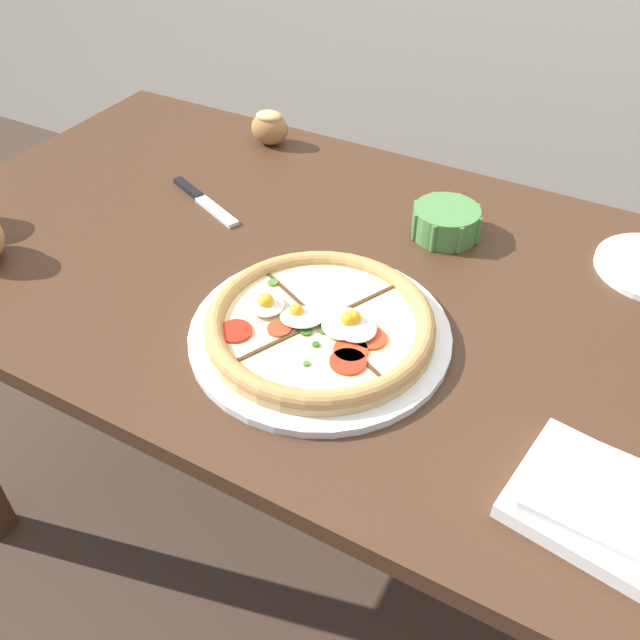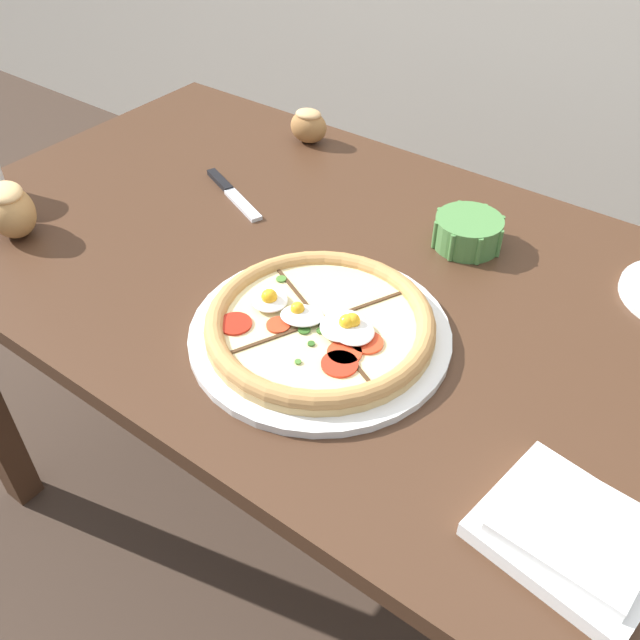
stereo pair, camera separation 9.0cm
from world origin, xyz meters
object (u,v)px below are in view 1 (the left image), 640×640
dining_table (351,325)px  pizza (320,326)px  napkin_folded (601,502)px  knife_main (204,201)px  bread_piece_near (270,127)px  ramekin_bowl (446,221)px

dining_table → pizza: 0.18m
pizza → dining_table: bearing=98.7°
napkin_folded → knife_main: bearing=157.6°
pizza → bread_piece_near: bearing=128.7°
dining_table → napkin_folded: 0.49m
bread_piece_near → ramekin_bowl: bearing=-18.1°
pizza → napkin_folded: size_ratio=1.83×
napkin_folded → bread_piece_near: 0.93m
ramekin_bowl → knife_main: size_ratio=0.63×
napkin_folded → knife_main: napkin_folded is taller
pizza → ramekin_bowl: size_ratio=3.09×
ramekin_bowl → napkin_folded: size_ratio=0.59×
dining_table → knife_main: size_ratio=8.16×
ramekin_bowl → bread_piece_near: size_ratio=1.38×
dining_table → napkin_folded: size_ratio=7.65×
bread_piece_near → knife_main: bearing=-85.9°
ramekin_bowl → dining_table: bearing=-114.6°
napkin_folded → bread_piece_near: size_ratio=2.33×
ramekin_bowl → napkin_folded: bearing=-51.3°
ramekin_bowl → knife_main: ramekin_bowl is taller
ramekin_bowl → bread_piece_near: bearing=161.9°
dining_table → pizza: (0.02, -0.14, 0.12)m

